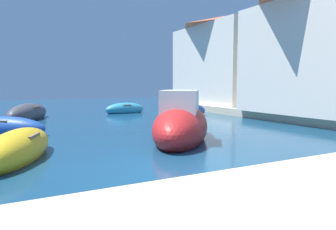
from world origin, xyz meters
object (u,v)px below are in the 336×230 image
Objects in this scene: moored_boat_1 at (6,128)px; waterfront_building_annex at (223,60)px; moored_boat_4 at (125,109)px; moored_boat_7 at (184,109)px; moored_boat_5 at (28,114)px; moored_boat_2 at (181,125)px; moored_boat_6 at (18,149)px; waterfront_building_main at (323,48)px.

moored_boat_1 is 0.38× the size of waterfront_building_annex.
moored_boat_7 is at bearing -58.36° from moored_boat_4.
moored_boat_7 is at bearing -77.18° from moored_boat_5.
moored_boat_4 is at bearing 27.36° from moored_boat_2.
waterfront_building_annex reaches higher than moored_boat_6.
moored_boat_5 is (1.25, 5.99, 0.07)m from moored_boat_1.
moored_boat_4 is 0.74× the size of moored_boat_6.
moored_boat_4 is 6.99m from moored_boat_5.
moored_boat_2 is 1.81× the size of moored_boat_4.
waterfront_building_main reaches higher than moored_boat_1.
moored_boat_6 is 1.22× the size of moored_boat_7.
moored_boat_1 is at bearing 171.36° from waterfront_building_main.
moored_boat_6 is at bearing -126.49° from moored_boat_4.
moored_boat_7 is (4.86, 8.04, -0.15)m from moored_boat_2.
moored_boat_4 is at bearing -54.47° from moored_boat_7.
moored_boat_6 is 21.14m from waterfront_building_annex.
moored_boat_7 is at bearing 134.78° from waterfront_building_main.
moored_boat_4 is 4.89m from moored_boat_7.
moored_boat_1 is 0.77× the size of moored_boat_5.
waterfront_building_annex reaches higher than moored_boat_7.
waterfront_building_main is 9.74m from waterfront_building_annex.
moored_boat_2 reaches higher than moored_boat_4.
waterfront_building_main is at bearing -53.00° from moored_boat_4.
moored_boat_2 is 1.33× the size of moored_boat_6.
moored_boat_6 is at bearing 129.75° from moored_boat_1.
waterfront_building_main is (16.72, 2.57, 4.04)m from moored_boat_6.
moored_boat_7 is (10.99, 3.49, 0.16)m from moored_boat_1.
moored_boat_7 is (10.69, 8.65, 0.13)m from moored_boat_6.
moored_boat_1 is 17.69m from waterfront_building_main.
moored_boat_5 is 18.39m from waterfront_building_main.
moored_boat_1 is at bearing -157.22° from waterfront_building_annex.
moored_boat_2 reaches higher than moored_boat_5.
moored_boat_1 is 11.54m from moored_boat_7.
moored_boat_7 is at bearing -148.75° from waterfront_building_annex.
waterfront_building_main is 0.82× the size of waterfront_building_annex.
moored_boat_5 is 11.19m from moored_boat_6.
moored_boat_6 is (-5.83, -0.60, -0.28)m from moored_boat_2.
moored_boat_2 is at bearing -132.95° from waterfront_building_annex.
moored_boat_2 is 1.62× the size of moored_boat_7.
waterfront_building_main is (17.03, -2.59, 4.06)m from moored_boat_1.
moored_boat_2 is at bearing -61.85° from moored_boat_6.
moored_boat_1 is 1.03× the size of moored_boat_7.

